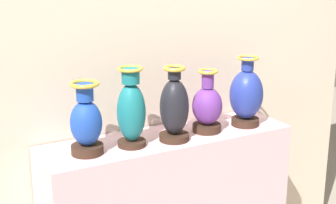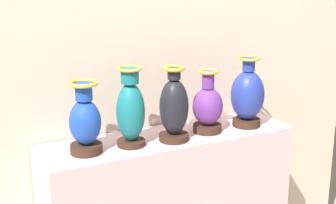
{
  "view_description": "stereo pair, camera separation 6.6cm",
  "coord_description": "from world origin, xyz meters",
  "px_view_note": "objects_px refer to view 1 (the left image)",
  "views": [
    {
      "loc": [
        -1.17,
        -2.14,
        1.83
      ],
      "look_at": [
        0.0,
        0.0,
        1.12
      ],
      "focal_mm": 54.93,
      "sensor_mm": 36.0,
      "label": 1
    },
    {
      "loc": [
        -1.11,
        -2.18,
        1.83
      ],
      "look_at": [
        0.0,
        0.0,
        1.12
      ],
      "focal_mm": 54.93,
      "sensor_mm": 36.0,
      "label": 2
    }
  ],
  "objects_px": {
    "vase_sapphire": "(86,123)",
    "vase_onyx": "(175,108)",
    "vase_teal": "(131,111)",
    "vase_violet": "(207,107)",
    "vase_cobalt": "(246,95)"
  },
  "relations": [
    {
      "from": "vase_teal",
      "to": "vase_onyx",
      "type": "height_order",
      "value": "vase_teal"
    },
    {
      "from": "vase_teal",
      "to": "vase_violet",
      "type": "relative_size",
      "value": 1.18
    },
    {
      "from": "vase_sapphire",
      "to": "vase_violet",
      "type": "xyz_separation_m",
      "value": [
        0.65,
        -0.0,
        -0.02
      ]
    },
    {
      "from": "vase_teal",
      "to": "vase_cobalt",
      "type": "bearing_deg",
      "value": -0.68
    },
    {
      "from": "vase_teal",
      "to": "vase_violet",
      "type": "height_order",
      "value": "vase_teal"
    },
    {
      "from": "vase_violet",
      "to": "vase_cobalt",
      "type": "height_order",
      "value": "vase_cobalt"
    },
    {
      "from": "vase_sapphire",
      "to": "vase_cobalt",
      "type": "bearing_deg",
      "value": -0.92
    },
    {
      "from": "vase_sapphire",
      "to": "vase_onyx",
      "type": "bearing_deg",
      "value": -4.58
    },
    {
      "from": "vase_sapphire",
      "to": "vase_teal",
      "type": "height_order",
      "value": "vase_teal"
    },
    {
      "from": "vase_onyx",
      "to": "vase_violet",
      "type": "height_order",
      "value": "vase_onyx"
    },
    {
      "from": "vase_sapphire",
      "to": "vase_violet",
      "type": "height_order",
      "value": "vase_sapphire"
    },
    {
      "from": "vase_violet",
      "to": "vase_cobalt",
      "type": "distance_m",
      "value": 0.24
    },
    {
      "from": "vase_onyx",
      "to": "vase_cobalt",
      "type": "distance_m",
      "value": 0.45
    },
    {
      "from": "vase_teal",
      "to": "vase_onyx",
      "type": "relative_size",
      "value": 1.03
    },
    {
      "from": "vase_sapphire",
      "to": "vase_violet",
      "type": "distance_m",
      "value": 0.65
    }
  ]
}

